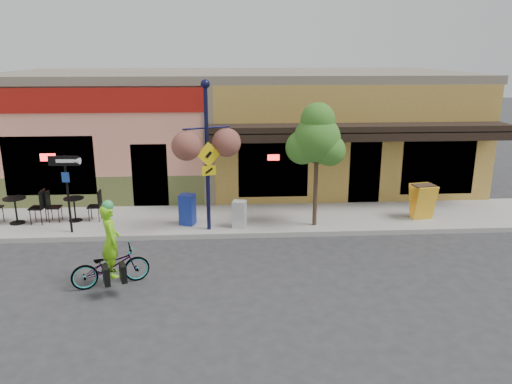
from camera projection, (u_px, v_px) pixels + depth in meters
ground at (242, 245)px, 14.13m from camera, size 90.00×90.00×0.00m
sidewalk at (240, 219)px, 16.03m from camera, size 24.00×3.00×0.15m
curb at (241, 235)px, 14.64m from camera, size 24.00×0.12×0.15m
building at (235, 127)px, 20.72m from camera, size 18.20×8.20×4.50m
bicycle at (111, 266)px, 11.57m from camera, size 1.89×1.21×0.94m
cyclist_rider at (111, 251)px, 11.47m from camera, size 0.60×0.73×1.71m
lamp_post at (207, 157)px, 14.32m from camera, size 1.51×1.05×4.40m
one_way_sign at (68, 195)px, 14.36m from camera, size 0.89×0.24×2.30m
cafe_set_left at (15, 207)px, 15.28m from camera, size 1.85×1.03×1.07m
cafe_set_right at (74, 206)px, 15.53m from camera, size 1.63×0.82×0.98m
newspaper_box_blue at (187, 209)px, 15.22m from camera, size 0.53×0.50×0.95m
newspaper_box_grey at (239, 214)px, 14.99m from camera, size 0.46×0.43×0.82m
street_tree at (316, 165)px, 14.78m from camera, size 1.56×1.56×3.77m
sandwich_board at (426, 203)px, 15.54m from camera, size 0.74×0.60×1.12m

